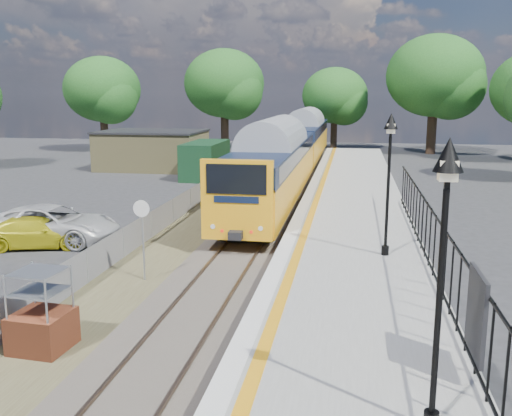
% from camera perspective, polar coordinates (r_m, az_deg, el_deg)
% --- Properties ---
extents(ground, '(120.00, 120.00, 0.00)m').
position_cam_1_polar(ground, '(14.51, -8.11, -13.61)').
color(ground, '#2D2D30').
rests_on(ground, ground).
extents(track_bed, '(5.90, 80.00, 0.29)m').
position_cam_1_polar(track_bed, '(23.42, -2.05, -3.47)').
color(track_bed, '#473F38').
rests_on(track_bed, ground).
extents(platform, '(5.00, 70.00, 0.90)m').
position_cam_1_polar(platform, '(21.26, 9.48, -4.18)').
color(platform, gray).
rests_on(platform, ground).
extents(platform_edge, '(0.90, 70.00, 0.01)m').
position_cam_1_polar(platform_edge, '(21.24, 3.94, -2.79)').
color(platform_edge, silver).
rests_on(platform_edge, platform).
extents(victorian_lamp_south, '(0.44, 0.44, 4.60)m').
position_cam_1_polar(victorian_lamp_south, '(8.79, 18.35, -1.08)').
color(victorian_lamp_south, black).
rests_on(victorian_lamp_south, platform).
extents(victorian_lamp_north, '(0.44, 0.44, 4.60)m').
position_cam_1_polar(victorian_lamp_north, '(18.62, 13.23, 5.53)').
color(victorian_lamp_north, black).
rests_on(victorian_lamp_north, platform).
extents(palisade_fence, '(0.12, 26.00, 2.00)m').
position_cam_1_polar(palisade_fence, '(15.52, 18.25, -5.16)').
color(palisade_fence, black).
rests_on(palisade_fence, platform).
extents(wire_fence, '(0.06, 52.00, 1.20)m').
position_cam_1_polar(wire_fence, '(26.45, -8.97, -0.74)').
color(wire_fence, '#999EA3').
rests_on(wire_fence, ground).
extents(outbuilding, '(10.80, 10.10, 3.12)m').
position_cam_1_polar(outbuilding, '(46.44, -9.37, 5.61)').
color(outbuilding, '#968B55').
rests_on(outbuilding, ground).
extents(tree_line, '(56.80, 43.80, 11.88)m').
position_cam_1_polar(tree_line, '(54.56, 6.90, 11.87)').
color(tree_line, '#332319').
rests_on(tree_line, ground).
extents(train, '(2.82, 40.83, 3.51)m').
position_cam_1_polar(train, '(40.95, 3.81, 6.12)').
color(train, orange).
rests_on(train, ground).
extents(brick_plinth, '(1.36, 1.36, 2.04)m').
position_cam_1_polar(brick_plinth, '(14.73, -20.69, -9.74)').
color(brick_plinth, brown).
rests_on(brick_plinth, ground).
extents(speed_sign, '(0.55, 0.10, 2.74)m').
position_cam_1_polar(speed_sign, '(18.81, -11.30, -1.86)').
color(speed_sign, '#999EA3').
rests_on(speed_sign, ground).
extents(car_yellow, '(4.55, 2.83, 1.23)m').
position_cam_1_polar(car_yellow, '(24.55, -21.04, -2.29)').
color(car_yellow, gold).
rests_on(car_yellow, ground).
extents(car_white, '(5.62, 2.67, 1.55)m').
position_cam_1_polar(car_white, '(25.08, -19.75, -1.54)').
color(car_white, silver).
rests_on(car_white, ground).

